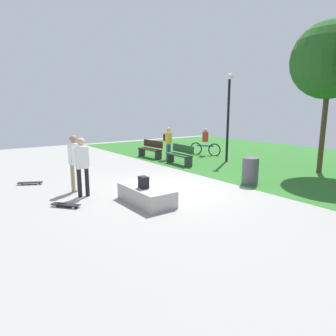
% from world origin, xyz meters
% --- Properties ---
extents(ground_plane, '(28.00, 28.00, 0.00)m').
position_xyz_m(ground_plane, '(0.00, 0.00, 0.00)').
color(ground_plane, gray).
extents(grass_lawn, '(26.60, 11.89, 0.01)m').
position_xyz_m(grass_lawn, '(0.00, 8.05, 0.00)').
color(grass_lawn, '#2D6B28').
rests_on(grass_lawn, ground_plane).
extents(concrete_ledge, '(1.80, 0.85, 0.45)m').
position_xyz_m(concrete_ledge, '(0.70, -1.43, 0.23)').
color(concrete_ledge, '#A8A59E').
rests_on(concrete_ledge, ground_plane).
extents(backpack_on_ledge, '(0.29, 0.21, 0.32)m').
position_xyz_m(backpack_on_ledge, '(0.75, -1.54, 0.61)').
color(backpack_on_ledge, black).
rests_on(backpack_on_ledge, concrete_ledge).
extents(skater_performing_trick, '(0.24, 0.43, 1.75)m').
position_xyz_m(skater_performing_trick, '(-0.90, -2.61, 1.03)').
color(skater_performing_trick, black).
rests_on(skater_performing_trick, ground_plane).
extents(skater_watching, '(0.29, 0.41, 1.77)m').
position_xyz_m(skater_watching, '(-1.63, -2.58, 1.04)').
color(skater_watching, tan).
rests_on(skater_watching, ground_plane).
extents(skateboard_by_ledge, '(0.75, 0.66, 0.08)m').
position_xyz_m(skateboard_by_ledge, '(-0.26, -3.36, 0.06)').
color(skateboard_by_ledge, black).
rests_on(skateboard_by_ledge, ground_plane).
extents(skateboard_spare, '(0.55, 0.80, 0.08)m').
position_xyz_m(skateboard_spare, '(-3.38, -3.59, 0.06)').
color(skateboard_spare, black).
rests_on(skateboard_spare, ground_plane).
extents(park_bench_near_path, '(1.63, 0.56, 0.91)m').
position_xyz_m(park_bench_near_path, '(-3.30, 2.95, 0.48)').
color(park_bench_near_path, '#1E4223').
rests_on(park_bench_near_path, ground_plane).
extents(park_bench_far_right, '(1.63, 0.57, 0.91)m').
position_xyz_m(park_bench_far_right, '(-5.75, 2.89, 0.48)').
color(park_bench_far_right, '#331E14').
rests_on(park_bench_far_right, ground_plane).
extents(tree_broad_elm, '(2.92, 2.92, 5.84)m').
position_xyz_m(tree_broad_elm, '(1.47, 6.42, 4.37)').
color(tree_broad_elm, '#4C3823').
rests_on(tree_broad_elm, grass_lawn).
extents(lamp_post, '(0.28, 0.28, 4.18)m').
position_xyz_m(lamp_post, '(-2.54, 5.26, 2.54)').
color(lamp_post, black).
rests_on(lamp_post, ground_plane).
extents(trash_bin, '(0.55, 0.55, 0.92)m').
position_xyz_m(trash_bin, '(1.03, 2.59, 0.46)').
color(trash_bin, '#4C4C51').
rests_on(trash_bin, ground_plane).
extents(pedestrian_with_backpack, '(0.42, 0.41, 1.63)m').
position_xyz_m(pedestrian_with_backpack, '(-4.77, 3.32, 0.97)').
color(pedestrian_with_backpack, '#3F5184').
rests_on(pedestrian_with_backpack, ground_plane).
extents(cyclist_on_bicycle, '(1.67, 0.83, 1.52)m').
position_xyz_m(cyclist_on_bicycle, '(-4.66, 5.80, 0.63)').
color(cyclist_on_bicycle, black).
rests_on(cyclist_on_bicycle, ground_plane).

